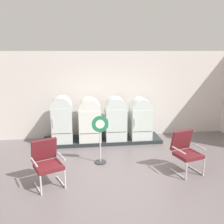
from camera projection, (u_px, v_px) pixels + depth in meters
ground at (114, 190)px, 5.64m from camera, size 12.00×10.00×0.05m
back_wall at (100, 95)px, 8.79m from camera, size 11.76×0.12×3.00m
display_plinth at (102, 140)px, 8.53m from camera, size 3.96×0.95×0.11m
refrigerator_0 at (62, 118)px, 8.07m from camera, size 0.65×0.70×1.49m
refrigerator_1 at (90, 118)px, 8.20m from camera, size 0.72×0.72×1.41m
refrigerator_2 at (116, 118)px, 8.27m from camera, size 0.68×0.66×1.42m
refrigerator_3 at (141, 117)px, 8.41m from camera, size 0.68×0.71×1.38m
armchair_left at (47, 161)px, 5.69m from camera, size 0.81×0.85×1.06m
armchair_right at (186, 150)px, 6.31m from camera, size 0.77×0.81×1.06m
sign_stand at (100, 141)px, 6.77m from camera, size 0.44×0.32×1.34m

